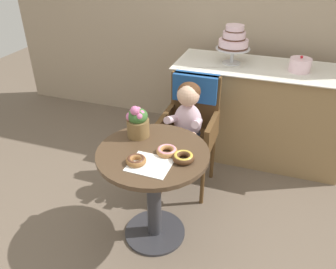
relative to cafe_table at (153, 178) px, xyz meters
name	(u,v)px	position (x,y,z in m)	size (l,w,h in m)	color
ground_plane	(155,233)	(0.00, 0.00, -0.51)	(8.00, 8.00, 0.00)	#6B5B4C
cafe_table	(153,178)	(0.00, 0.00, 0.00)	(0.72, 0.72, 0.72)	#4C3826
wicker_chair	(192,115)	(0.06, 0.70, 0.13)	(0.42, 0.45, 0.95)	brown
seated_child	(187,120)	(0.06, 0.55, 0.17)	(0.27, 0.32, 0.73)	silver
paper_napkin	(150,165)	(0.04, -0.14, 0.21)	(0.25, 0.22, 0.00)	white
donut_front	(167,151)	(0.09, 0.01, 0.23)	(0.13, 0.13, 0.04)	#AD7542
donut_mid	(183,157)	(0.21, -0.03, 0.24)	(0.14, 0.14, 0.04)	#4C2D19
donut_side	(136,160)	(-0.05, -0.15, 0.23)	(0.12, 0.12, 0.04)	#936033
flower_vase	(137,121)	(-0.16, 0.15, 0.32)	(0.15, 0.15, 0.23)	brown
display_counter	(258,113)	(0.55, 1.30, -0.05)	(1.56, 0.62, 0.90)	#93754C
tiered_cake_stand	(234,41)	(0.25, 1.30, 0.59)	(0.30, 0.30, 0.33)	silver
round_layer_cake	(300,65)	(0.82, 1.28, 0.45)	(0.18, 0.18, 0.14)	silver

